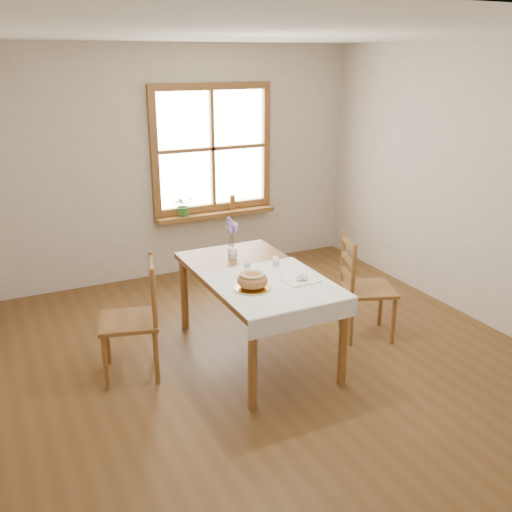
{
  "coord_description": "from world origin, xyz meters",
  "views": [
    {
      "loc": [
        -1.96,
        -3.68,
        2.47
      ],
      "look_at": [
        0.0,
        0.3,
        0.9
      ],
      "focal_mm": 40.0,
      "sensor_mm": 36.0,
      "label": 1
    }
  ],
  "objects_px": {
    "chair_left": "(129,319)",
    "chair_right": "(368,287)",
    "dining_table": "(256,282)",
    "bread_plate": "(253,288)",
    "flower_vase": "(233,253)"
  },
  "relations": [
    {
      "from": "chair_left",
      "to": "flower_vase",
      "type": "bearing_deg",
      "value": 119.5
    },
    {
      "from": "bread_plate",
      "to": "flower_vase",
      "type": "xyz_separation_m",
      "value": [
        0.16,
        0.73,
        0.03
      ]
    },
    {
      "from": "dining_table",
      "to": "bread_plate",
      "type": "height_order",
      "value": "bread_plate"
    },
    {
      "from": "chair_right",
      "to": "bread_plate",
      "type": "distance_m",
      "value": 1.29
    },
    {
      "from": "chair_left",
      "to": "chair_right",
      "type": "height_order",
      "value": "chair_left"
    },
    {
      "from": "chair_right",
      "to": "bread_plate",
      "type": "bearing_deg",
      "value": 118.47
    },
    {
      "from": "flower_vase",
      "to": "dining_table",
      "type": "bearing_deg",
      "value": -86.2
    },
    {
      "from": "chair_left",
      "to": "chair_right",
      "type": "distance_m",
      "value": 2.14
    },
    {
      "from": "chair_right",
      "to": "bread_plate",
      "type": "height_order",
      "value": "chair_right"
    },
    {
      "from": "dining_table",
      "to": "chair_left",
      "type": "distance_m",
      "value": 1.08
    },
    {
      "from": "chair_left",
      "to": "chair_right",
      "type": "xyz_separation_m",
      "value": [
        2.12,
        -0.29,
        -0.01
      ]
    },
    {
      "from": "chair_left",
      "to": "bread_plate",
      "type": "relative_size",
      "value": 3.46
    },
    {
      "from": "bread_plate",
      "to": "chair_right",
      "type": "bearing_deg",
      "value": 7.72
    },
    {
      "from": "bread_plate",
      "to": "flower_vase",
      "type": "relative_size",
      "value": 3.03
    },
    {
      "from": "dining_table",
      "to": "chair_left",
      "type": "height_order",
      "value": "chair_left"
    }
  ]
}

